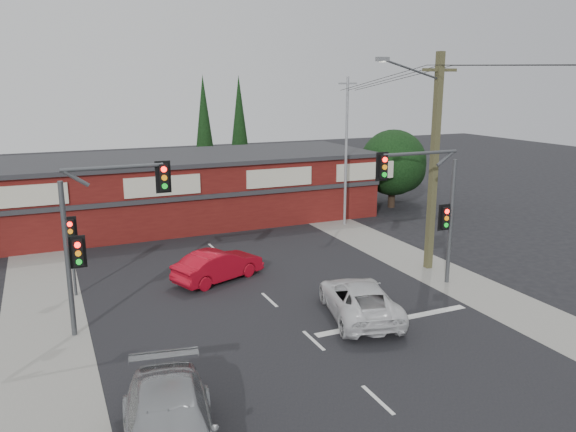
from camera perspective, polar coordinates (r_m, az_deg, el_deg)
name	(u,v)px	position (r m, az deg, el deg)	size (l,w,h in m)	color
ground	(292,321)	(21.28, 0.41, -10.61)	(120.00, 120.00, 0.00)	black
road_strip	(247,279)	(25.59, -4.21, -6.40)	(14.00, 70.00, 0.01)	black
verge_left	(43,309)	(24.31, -23.65, -8.62)	(3.00, 70.00, 0.02)	gray
verge_right	(403,256)	(29.37, 11.63, -4.00)	(3.00, 70.00, 0.02)	gray
stop_line	(394,320)	(21.67, 10.70, -10.35)	(6.50, 0.35, 0.01)	silver
white_suv	(359,299)	(21.57, 7.24, -8.39)	(2.29, 4.98, 1.38)	silver
silver_suv	(169,431)	(14.20, -11.99, -20.61)	(2.21, 5.44, 1.58)	#A6A9AB
red_sedan	(218,265)	(25.38, -7.08, -4.98)	(1.48, 4.24, 1.40)	#B70B1C
lane_dashes	(252,284)	(24.94, -3.65, -6.90)	(0.12, 46.14, 0.01)	silver
shop_building	(167,189)	(35.99, -12.24, 2.67)	(27.30, 8.40, 4.22)	#511210
tree_cluster	(392,166)	(40.58, 10.48, 5.03)	(5.90, 5.10, 5.50)	#2D2116
conifer_near	(204,126)	(43.38, -8.52, 9.07)	(1.80, 1.80, 9.25)	#2D2116
conifer_far	(239,123)	(46.32, -4.96, 9.44)	(1.80, 1.80, 9.25)	#2D2116
traffic_mast_left	(98,224)	(20.34, -18.75, -0.77)	(3.77, 0.27, 5.97)	#47494C
traffic_mast_right	(431,198)	(24.36, 14.33, 1.83)	(3.96, 0.27, 5.97)	#47494C
pedestal_signal	(71,240)	(24.54, -21.18, -2.28)	(0.55, 0.27, 3.38)	#47494C
utility_pole	(432,156)	(26.58, 14.44, 5.94)	(4.38, 0.59, 10.00)	brown
steel_pole	(346,149)	(34.46, 5.93, 6.75)	(1.20, 0.16, 9.00)	gray
power_lines	(538,72)	(22.44, 24.05, 13.25)	(2.01, 29.00, 1.22)	black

